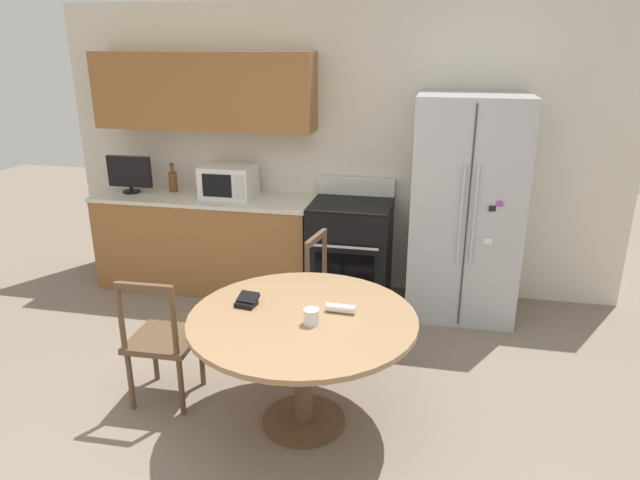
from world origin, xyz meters
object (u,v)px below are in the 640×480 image
(countertop_tv, at_px, (130,173))
(wallet, at_px, (247,301))
(refrigerator, at_px, (466,209))
(microwave, at_px, (229,181))
(candle_glass, at_px, (311,318))
(counter_bottle, at_px, (173,181))
(dining_chair_left, at_px, (162,341))
(oven_range, at_px, (350,251))
(dining_chair_far, at_px, (336,296))

(countertop_tv, relative_size, wallet, 3.03)
(refrigerator, height_order, wallet, refrigerator)
(microwave, bearing_deg, candle_glass, -58.32)
(countertop_tv, height_order, counter_bottle, countertop_tv)
(microwave, bearing_deg, dining_chair_left, -83.48)
(countertop_tv, bearing_deg, wallet, -45.43)
(microwave, height_order, wallet, microwave)
(oven_range, height_order, microwave, microwave)
(microwave, height_order, countertop_tv, countertop_tv)
(refrigerator, bearing_deg, dining_chair_far, -137.16)
(microwave, height_order, dining_chair_far, microwave)
(microwave, relative_size, candle_glass, 5.14)
(countertop_tv, relative_size, dining_chair_far, 0.48)
(oven_range, relative_size, candle_glass, 11.79)
(dining_chair_left, xyz_separation_m, wallet, (0.58, 0.02, 0.33))
(refrigerator, distance_m, countertop_tv, 3.10)
(counter_bottle, bearing_deg, candle_glass, -48.63)
(counter_bottle, height_order, dining_chair_far, counter_bottle)
(oven_range, xyz_separation_m, candle_glass, (0.08, -1.95, 0.31))
(microwave, relative_size, countertop_tv, 1.10)
(wallet, bearing_deg, countertop_tv, 134.57)
(dining_chair_far, bearing_deg, countertop_tv, -103.07)
(oven_range, bearing_deg, dining_chair_far, -87.90)
(refrigerator, distance_m, wallet, 2.21)
(refrigerator, height_order, dining_chair_far, refrigerator)
(countertop_tv, bearing_deg, counter_bottle, 18.56)
(refrigerator, bearing_deg, oven_range, 178.06)
(oven_range, bearing_deg, wallet, -101.26)
(oven_range, height_order, dining_chair_left, oven_range)
(microwave, bearing_deg, refrigerator, -2.27)
(dining_chair_left, distance_m, candle_glass, 1.08)
(dining_chair_far, height_order, candle_glass, dining_chair_far)
(microwave, xyz_separation_m, countertop_tv, (-0.97, -0.05, 0.04))
(dining_chair_left, bearing_deg, oven_range, 61.07)
(counter_bottle, bearing_deg, oven_range, -4.15)
(countertop_tv, bearing_deg, dining_chair_left, -56.94)
(dining_chair_far, bearing_deg, dining_chair_left, -37.22)
(countertop_tv, distance_m, candle_glass, 2.95)
(oven_range, relative_size, dining_chair_left, 1.20)
(counter_bottle, bearing_deg, dining_chair_left, -67.41)
(counter_bottle, xyz_separation_m, dining_chair_left, (0.81, -1.94, -0.57))
(counter_bottle, relative_size, candle_glass, 2.96)
(refrigerator, xyz_separation_m, dining_chair_left, (-1.91, -1.78, -0.50))
(countertop_tv, distance_m, wallet, 2.53)
(refrigerator, distance_m, counter_bottle, 2.73)
(dining_chair_left, xyz_separation_m, candle_glass, (1.02, -0.14, 0.34))
(counter_bottle, xyz_separation_m, candle_glass, (1.83, -2.07, -0.23))
(refrigerator, xyz_separation_m, wallet, (-1.33, -1.75, -0.17))
(refrigerator, xyz_separation_m, oven_range, (-0.98, 0.03, -0.47))
(microwave, bearing_deg, countertop_tv, -177.02)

